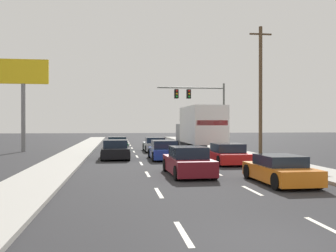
# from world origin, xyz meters

# --- Properties ---
(ground_plane) EXTENTS (140.00, 140.00, 0.00)m
(ground_plane) POSITION_xyz_m (0.00, 25.00, 0.00)
(ground_plane) COLOR #2B2B2D
(sidewalk_right) EXTENTS (2.45, 80.00, 0.14)m
(sidewalk_right) POSITION_xyz_m (6.47, 20.00, 0.07)
(sidewalk_right) COLOR #B2AFA8
(sidewalk_right) RESTS_ON ground_plane
(sidewalk_left) EXTENTS (2.45, 80.00, 0.14)m
(sidewalk_left) POSITION_xyz_m (-6.47, 20.00, 0.07)
(sidewalk_left) COLOR #B2AFA8
(sidewalk_left) RESTS_ON ground_plane
(lane_markings) EXTENTS (3.54, 57.00, 0.01)m
(lane_markings) POSITION_xyz_m (0.00, 23.64, 0.00)
(lane_markings) COLOR silver
(lane_markings) RESTS_ON ground_plane
(car_green) EXTENTS (2.03, 4.37, 1.25)m
(car_green) POSITION_xyz_m (-3.18, 27.88, 0.56)
(car_green) COLOR #196B38
(car_green) RESTS_ON ground_plane
(car_black) EXTENTS (1.97, 4.49, 1.32)m
(car_black) POSITION_xyz_m (-3.28, 19.60, 0.59)
(car_black) COLOR black
(car_black) RESTS_ON ground_plane
(car_silver) EXTENTS (1.91, 4.37, 1.24)m
(car_silver) POSITION_xyz_m (0.14, 26.32, 0.57)
(car_silver) COLOR #B7BABF
(car_silver) RESTS_ON ground_plane
(car_blue) EXTENTS (1.90, 4.31, 1.30)m
(car_blue) POSITION_xyz_m (0.01, 18.63, 0.60)
(car_blue) COLOR #1E389E
(car_blue) RESTS_ON ground_plane
(car_maroon) EXTENTS (1.96, 4.38, 1.35)m
(car_maroon) POSITION_xyz_m (0.17, 10.54, 0.61)
(car_maroon) COLOR maroon
(car_maroon) RESTS_ON ground_plane
(box_truck) EXTENTS (2.75, 8.39, 3.77)m
(box_truck) POSITION_xyz_m (3.38, 22.68, 2.11)
(box_truck) COLOR white
(box_truck) RESTS_ON ground_plane
(car_red) EXTENTS (2.01, 4.59, 1.24)m
(car_red) POSITION_xyz_m (3.45, 15.38, 0.56)
(car_red) COLOR red
(car_red) RESTS_ON ground_plane
(car_orange) EXTENTS (1.90, 4.06, 1.15)m
(car_orange) POSITION_xyz_m (3.39, 7.54, 0.54)
(car_orange) COLOR orange
(car_orange) RESTS_ON ground_plane
(traffic_signal_mast) EXTENTS (7.24, 0.69, 6.74)m
(traffic_signal_mast) POSITION_xyz_m (5.16, 32.29, 5.01)
(traffic_signal_mast) COLOR #595B56
(traffic_signal_mast) RESTS_ON ground_plane
(utility_pole_mid) EXTENTS (1.80, 0.28, 10.17)m
(utility_pole_mid) POSITION_xyz_m (8.17, 21.94, 5.23)
(utility_pole_mid) COLOR brown
(utility_pole_mid) RESTS_ON ground_plane
(roadside_billboard) EXTENTS (4.29, 0.36, 8.06)m
(roadside_billboard) POSITION_xyz_m (-11.27, 27.38, 5.80)
(roadside_billboard) COLOR slate
(roadside_billboard) RESTS_ON ground_plane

